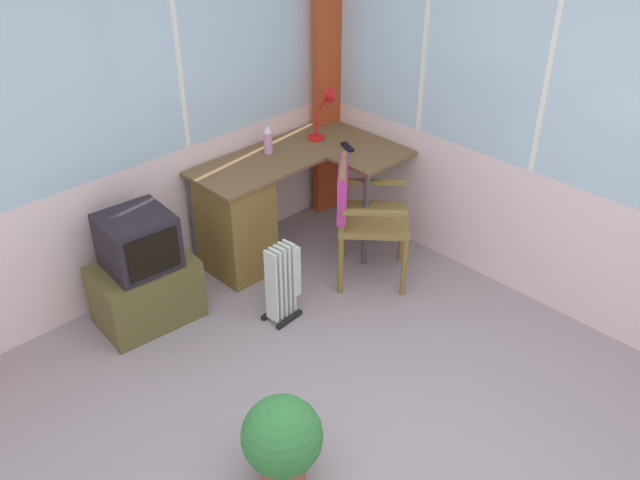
% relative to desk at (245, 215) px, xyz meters
% --- Properties ---
extents(north_window_panel, '(4.08, 0.07, 2.54)m').
position_rel_desk_xyz_m(north_window_panel, '(-0.89, 0.34, 0.84)').
color(north_window_panel, silver).
rests_on(north_window_panel, ground).
extents(east_window_panel, '(0.07, 4.62, 2.54)m').
position_rel_desk_xyz_m(east_window_panel, '(1.18, -2.00, 0.84)').
color(east_window_panel, silver).
rests_on(east_window_panel, ground).
extents(curtain_corner, '(0.26, 0.09, 2.44)m').
position_rel_desk_xyz_m(curtain_corner, '(1.05, 0.21, 0.79)').
color(curtain_corner, '#B54220').
rests_on(curtain_corner, ground).
extents(desk, '(1.44, 0.93, 0.77)m').
position_rel_desk_xyz_m(desk, '(0.00, 0.00, 0.00)').
color(desk, brown).
rests_on(desk, ground).
extents(desk_lamp, '(0.24, 0.21, 0.39)m').
position_rel_desk_xyz_m(desk_lamp, '(0.83, -0.01, 0.60)').
color(desk_lamp, red).
rests_on(desk_lamp, desk).
extents(tv_remote, '(0.10, 0.16, 0.02)m').
position_rel_desk_xyz_m(tv_remote, '(0.80, -0.25, 0.36)').
color(tv_remote, black).
rests_on(tv_remote, desk).
extents(spray_bottle, '(0.06, 0.06, 0.22)m').
position_rel_desk_xyz_m(spray_bottle, '(0.33, 0.10, 0.45)').
color(spray_bottle, '#DC96BD').
rests_on(spray_bottle, desk).
extents(wooden_armchair, '(0.68, 0.68, 0.89)m').
position_rel_desk_xyz_m(wooden_armchair, '(0.47, -0.66, 0.15)').
color(wooden_armchair, olive).
rests_on(wooden_armchair, ground).
extents(tv_on_stand, '(0.68, 0.49, 0.79)m').
position_rel_desk_xyz_m(tv_on_stand, '(-0.88, -0.04, -0.08)').
color(tv_on_stand, brown).
rests_on(tv_on_stand, ground).
extents(space_heater, '(0.27, 0.19, 0.56)m').
position_rel_desk_xyz_m(space_heater, '(-0.21, -0.65, -0.14)').
color(space_heater, silver).
rests_on(space_heater, ground).
extents(potted_plant, '(0.41, 0.41, 0.52)m').
position_rel_desk_xyz_m(potted_plant, '(-1.11, -1.64, -0.14)').
color(potted_plant, '#A65841').
rests_on(potted_plant, ground).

